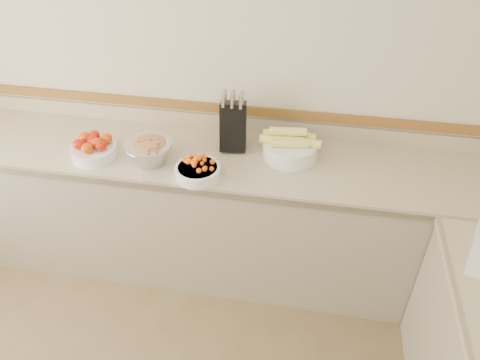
% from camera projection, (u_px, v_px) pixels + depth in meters
% --- Properties ---
extents(back_wall, '(4.00, 0.00, 4.00)m').
position_uv_depth(back_wall, '(201.00, 69.00, 2.79)').
color(back_wall, beige).
rests_on(back_wall, ground_plane).
extents(counter_back, '(4.00, 0.65, 1.08)m').
position_uv_depth(counter_back, '(196.00, 210.00, 3.06)').
color(counter_back, '#BDAD89').
rests_on(counter_back, ground_plane).
extents(knife_block, '(0.18, 0.20, 0.37)m').
position_uv_depth(knife_block, '(233.00, 125.00, 2.76)').
color(knife_block, black).
rests_on(knife_block, counter_back).
extents(tomato_bowl, '(0.27, 0.27, 0.13)m').
position_uv_depth(tomato_bowl, '(94.00, 148.00, 2.73)').
color(tomato_bowl, white).
rests_on(tomato_bowl, counter_back).
extents(cherry_tomato_bowl, '(0.25, 0.25, 0.13)m').
position_uv_depth(cherry_tomato_bowl, '(198.00, 170.00, 2.58)').
color(cherry_tomato_bowl, white).
rests_on(cherry_tomato_bowl, counter_back).
extents(corn_bowl, '(0.36, 0.32, 0.19)m').
position_uv_depth(corn_bowl, '(290.00, 146.00, 2.73)').
color(corn_bowl, white).
rests_on(corn_bowl, counter_back).
extents(rhubarb_bowl, '(0.28, 0.28, 0.16)m').
position_uv_depth(rhubarb_bowl, '(149.00, 150.00, 2.67)').
color(rhubarb_bowl, '#B2B2BA').
rests_on(rhubarb_bowl, counter_back).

